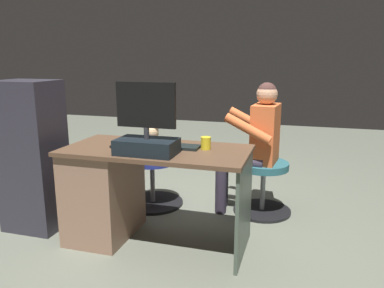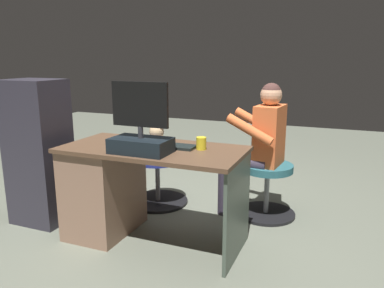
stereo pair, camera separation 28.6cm
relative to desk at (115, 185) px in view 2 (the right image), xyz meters
The scene contains 12 objects.
ground_plane 0.63m from the desk, 133.36° to the right, with size 10.00×10.00×0.00m, color slate.
desk is the anchor object (origin of this frame).
monitor 0.59m from the desk, 153.68° to the left, with size 0.41×0.24×0.48m.
keyboard 0.55m from the desk, behind, with size 0.42×0.14×0.02m, color black.
computer_mouse 0.37m from the desk, 164.96° to the right, with size 0.06×0.10×0.04m, color #2D2E24.
cup 0.78m from the desk, behind, with size 0.07×0.07×0.09m, color yellow.
tv_remote 0.35m from the desk, 159.26° to the left, with size 0.04×0.15×0.02m, color black.
office_chair_teddy 0.70m from the desk, 91.11° to the right, with size 0.57×0.57×0.46m.
teddy_bear 0.73m from the desk, 91.10° to the right, with size 0.21×0.21×0.30m.
visitor_chair 1.30m from the desk, 142.45° to the right, with size 0.51×0.51×0.46m.
person 1.25m from the desk, 140.33° to the right, with size 0.54×0.51×1.15m.
equipment_rack 0.74m from the desk, ahead, with size 0.44×0.36×1.19m, color #2F2C37.
Camera 2 is at (-1.26, 2.69, 1.36)m, focal length 35.30 mm.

